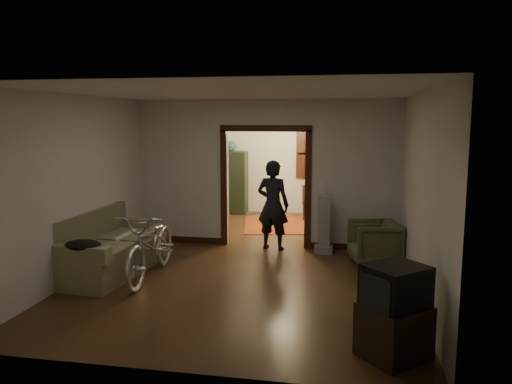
% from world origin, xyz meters
% --- Properties ---
extents(floor, '(5.00, 8.50, 0.01)m').
position_xyz_m(floor, '(0.00, 0.00, 0.00)').
color(floor, black).
rests_on(floor, ground).
extents(ceiling, '(5.00, 8.50, 0.01)m').
position_xyz_m(ceiling, '(0.00, 0.00, 2.80)').
color(ceiling, white).
rests_on(ceiling, floor).
extents(wall_back, '(5.00, 0.02, 2.80)m').
position_xyz_m(wall_back, '(0.00, 4.25, 1.40)').
color(wall_back, beige).
rests_on(wall_back, floor).
extents(wall_left, '(0.02, 8.50, 2.80)m').
position_xyz_m(wall_left, '(-2.50, 0.00, 1.40)').
color(wall_left, beige).
rests_on(wall_left, floor).
extents(wall_right, '(0.02, 8.50, 2.80)m').
position_xyz_m(wall_right, '(2.50, 0.00, 1.40)').
color(wall_right, beige).
rests_on(wall_right, floor).
extents(partition_wall, '(5.00, 0.14, 2.80)m').
position_xyz_m(partition_wall, '(0.00, 0.75, 1.40)').
color(partition_wall, beige).
rests_on(partition_wall, floor).
extents(door_casing, '(1.74, 0.20, 2.32)m').
position_xyz_m(door_casing, '(0.00, 0.75, 1.10)').
color(door_casing, black).
rests_on(door_casing, floor).
extents(far_window, '(0.98, 0.06, 1.28)m').
position_xyz_m(far_window, '(0.70, 4.21, 1.55)').
color(far_window, black).
rests_on(far_window, wall_back).
extents(chandelier, '(0.24, 0.24, 0.24)m').
position_xyz_m(chandelier, '(0.00, 2.50, 2.35)').
color(chandelier, '#FFE0A5').
rests_on(chandelier, ceiling).
extents(light_switch, '(0.08, 0.01, 0.12)m').
position_xyz_m(light_switch, '(1.05, 0.68, 1.25)').
color(light_switch, silver).
rests_on(light_switch, partition_wall).
extents(sofa, '(1.09, 2.19, 0.98)m').
position_xyz_m(sofa, '(-2.15, -1.40, 0.49)').
color(sofa, '#6D6D49').
rests_on(sofa, floor).
extents(rolled_paper, '(0.09, 0.73, 0.09)m').
position_xyz_m(rolled_paper, '(-2.05, -1.10, 0.53)').
color(rolled_paper, beige).
rests_on(rolled_paper, sofa).
extents(jacket, '(0.52, 0.39, 0.15)m').
position_xyz_m(jacket, '(-2.10, -2.31, 0.68)').
color(jacket, black).
rests_on(jacket, sofa).
extents(bicycle, '(0.81, 2.04, 1.05)m').
position_xyz_m(bicycle, '(-1.41, -1.52, 0.53)').
color(bicycle, silver).
rests_on(bicycle, floor).
extents(armchair, '(0.95, 0.93, 0.73)m').
position_xyz_m(armchair, '(2.01, -0.10, 0.36)').
color(armchair, '#4A532F').
rests_on(armchair, floor).
extents(tv_stand, '(0.83, 0.82, 0.56)m').
position_xyz_m(tv_stand, '(2.04, -3.55, 0.28)').
color(tv_stand, black).
rests_on(tv_stand, floor).
extents(crt_tv, '(0.76, 0.76, 0.49)m').
position_xyz_m(crt_tv, '(2.04, -3.55, 0.73)').
color(crt_tv, black).
rests_on(crt_tv, tv_stand).
extents(vacuum, '(0.39, 0.35, 1.06)m').
position_xyz_m(vacuum, '(1.13, 0.40, 0.53)').
color(vacuum, gray).
rests_on(vacuum, floor).
extents(person, '(0.68, 0.52, 1.69)m').
position_xyz_m(person, '(0.17, 0.51, 0.84)').
color(person, black).
rests_on(person, floor).
extents(oriental_rug, '(1.93, 2.32, 0.02)m').
position_xyz_m(oriental_rug, '(-0.01, 2.68, 0.01)').
color(oriental_rug, maroon).
rests_on(oriental_rug, floor).
extents(locker, '(0.81, 0.46, 1.61)m').
position_xyz_m(locker, '(-1.44, 3.95, 0.81)').
color(locker, black).
rests_on(locker, floor).
extents(globe, '(0.27, 0.27, 0.27)m').
position_xyz_m(globe, '(-1.44, 3.95, 1.94)').
color(globe, '#1E5972').
rests_on(globe, locker).
extents(desk, '(1.06, 0.79, 0.69)m').
position_xyz_m(desk, '(1.13, 3.79, 0.35)').
color(desk, black).
rests_on(desk, floor).
extents(desk_chair, '(0.48, 0.48, 0.87)m').
position_xyz_m(desk_chair, '(0.67, 3.44, 0.43)').
color(desk_chair, black).
rests_on(desk_chair, floor).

